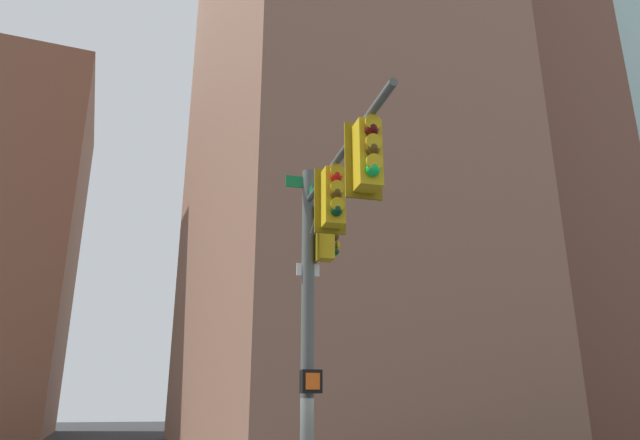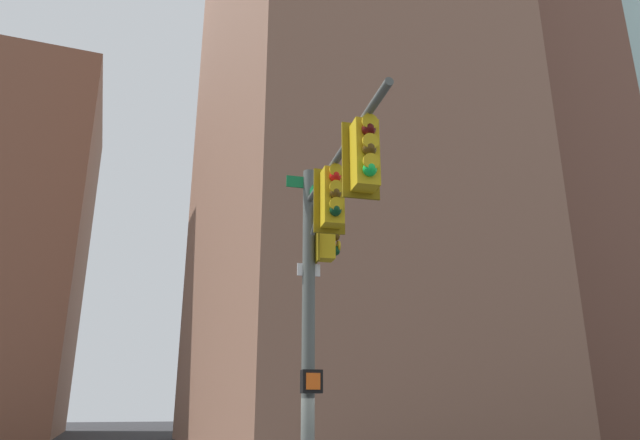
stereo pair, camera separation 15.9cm
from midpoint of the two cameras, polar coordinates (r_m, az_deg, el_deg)
name	(u,v)px [view 2 (the right image)]	position (r m, az deg, el deg)	size (l,w,h in m)	color
signal_pole_assembly	(324,264)	(10.07, 0.90, -4.42)	(4.90, 1.25, 6.90)	#4C514C
building_brick_nearside	(330,74)	(46.02, 1.11, 14.36)	(27.00, 16.84, 54.18)	#845B47
building_brick_midblock	(493,194)	(51.76, 16.89, 2.53)	(19.18, 15.14, 39.89)	brown
building_glass_tower	(476,104)	(65.16, 15.32, 11.05)	(29.64, 23.84, 66.89)	#9EC6C1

